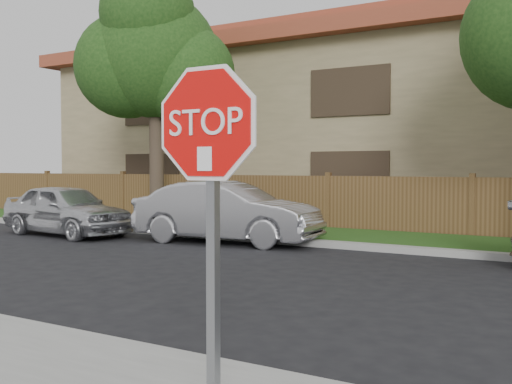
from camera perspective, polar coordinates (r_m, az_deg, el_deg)
The scene contains 9 objects.
ground at distance 5.81m, azimuth -3.13°, elevation -16.44°, with size 90.00×90.00×0.00m, color black.
far_curb at distance 13.20m, azimuth 17.14°, elevation -5.50°, with size 70.00×0.30×0.15m, color gray.
grass_strip at distance 14.80m, azimuth 18.66°, elevation -4.73°, with size 70.00×3.00×0.12m, color #1E4714.
fence at distance 16.29m, azimuth 19.88°, elevation -1.48°, with size 70.00×0.12×1.60m, color #4F351B.
apartment_building at distance 21.84m, azimuth 22.80°, elevation 6.61°, with size 35.20×9.20×7.20m.
tree_left at distance 18.87m, azimuth -9.74°, elevation 12.64°, with size 4.80×3.90×7.78m.
stop_sign at distance 3.77m, azimuth -4.52°, elevation 1.64°, with size 1.01×0.13×2.55m.
sedan_far_left at distance 17.04m, azimuth -17.63°, elevation -1.61°, with size 1.66×4.12×1.40m, color silver.
sedan_left at distance 14.64m, azimuth -2.78°, elevation -1.93°, with size 1.60×4.59×1.51m, color #AEAEB3.
Camera 1 is at (3.07, -4.56, 1.89)m, focal length 42.00 mm.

